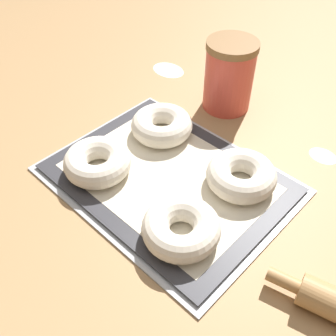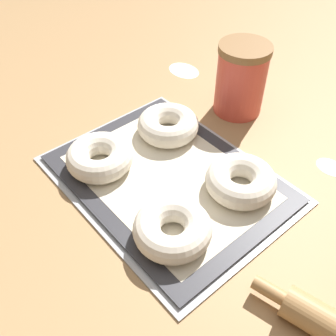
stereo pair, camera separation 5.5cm
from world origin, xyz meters
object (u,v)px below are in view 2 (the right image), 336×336
Objects in this scene: bagel_front_right at (172,229)px; bagel_back_left at (168,125)px; flour_canister at (241,79)px; bagel_front_left at (100,157)px; baking_tray at (168,179)px; bagel_back_right at (241,181)px.

bagel_front_right is 1.00× the size of bagel_back_left.
flour_canister reaches higher than bagel_back_left.
bagel_front_right is at bearing -1.32° from bagel_front_left.
bagel_back_left is at bearing 139.43° from baking_tray.
bagel_front_left is at bearing 178.68° from bagel_front_right.
bagel_back_left is 1.00× the size of bagel_back_right.
bagel_back_left reaches higher than baking_tray.
bagel_back_left is (0.01, 0.17, 0.00)m from bagel_front_left.
bagel_front_right is 0.28m from bagel_back_left.
bagel_front_left is 1.00× the size of bagel_front_right.
bagel_back_right is (0.21, -0.01, 0.00)m from bagel_back_left.
flour_canister is (-0.07, 0.28, 0.08)m from baking_tray.
flour_canister is (0.04, 0.36, 0.05)m from bagel_front_left.
bagel_front_left is at bearing -95.64° from flour_canister.
bagel_back_left is at bearing 141.00° from bagel_front_right.
flour_canister reaches higher than baking_tray.
bagel_back_right is at bearing 90.31° from bagel_front_right.
bagel_front_right is (0.11, -0.09, 0.03)m from baking_tray.
bagel_front_left is at bearing -143.32° from baking_tray.
baking_tray is at bearing -144.45° from bagel_back_right.
baking_tray is 3.44× the size of bagel_front_right.
flour_canister is (-0.19, 0.37, 0.05)m from bagel_front_right.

